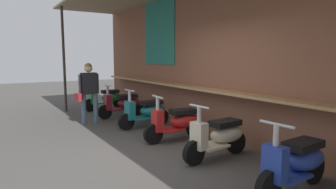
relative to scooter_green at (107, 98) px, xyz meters
The scene contains 9 objects.
ground_plane 4.99m from the scooter_green, 12.56° to the right, with size 34.99×34.99×0.00m, color #474442.
market_stall_facade 5.15m from the scooter_green, ahead, with size 12.50×2.40×3.51m.
scooter_green is the anchor object (origin of this frame).
scooter_maroon 1.39m from the scooter_green, ahead, with size 0.46×1.40×0.97m.
scooter_teal 2.84m from the scooter_green, ahead, with size 0.47×1.40×0.97m.
scooter_red 4.22m from the scooter_green, ahead, with size 0.50×1.40×0.97m.
scooter_cream 5.49m from the scooter_green, ahead, with size 0.47×1.40×0.97m.
scooter_blue 6.95m from the scooter_green, ahead, with size 0.47×1.40×0.97m.
shopper_with_handbag 2.09m from the scooter_green, 33.45° to the right, with size 0.32×0.64×1.59m.
Camera 1 is at (4.25, -2.24, 1.73)m, focal length 30.86 mm.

